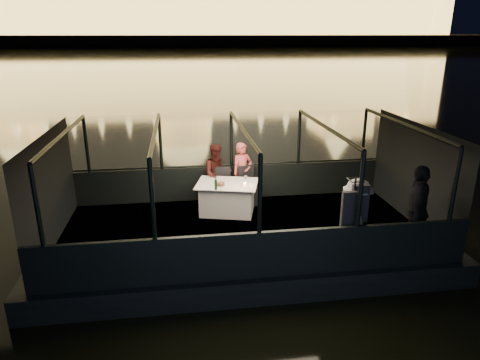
{
  "coord_description": "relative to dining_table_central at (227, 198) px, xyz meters",
  "views": [
    {
      "loc": [
        -1.29,
        -8.66,
        4.7
      ],
      "look_at": [
        0.0,
        0.4,
        1.55
      ],
      "focal_mm": 32.0,
      "sensor_mm": 36.0,
      "label": 1
    }
  ],
  "objects": [
    {
      "name": "chair_port_right",
      "position": [
        0.56,
        0.45,
        0.06
      ],
      "size": [
        0.6,
        0.6,
        0.98
      ],
      "primitive_type": "cube",
      "rotation": [
        0.0,
        0.0,
        0.39
      ],
      "color": "black",
      "rests_on": "boat_deck"
    },
    {
      "name": "plate_near",
      "position": [
        0.5,
        -0.33,
        0.39
      ],
      "size": [
        0.3,
        0.3,
        0.02
      ],
      "primitive_type": "cylinder",
      "rotation": [
        0.0,
        0.0,
        0.3
      ],
      "color": "white",
      "rests_on": "dining_table_central"
    },
    {
      "name": "river_water",
      "position": [
        0.23,
        78.97,
        -0.89
      ],
      "size": [
        500.0,
        500.0,
        0.0
      ],
      "primitive_type": "plane",
      "color": "black",
      "rests_on": "ground"
    },
    {
      "name": "boat_deck",
      "position": [
        0.23,
        -1.03,
        -0.41
      ],
      "size": [
        8.0,
        4.0,
        0.04
      ],
      "primitive_type": "cube",
      "color": "black",
      "rests_on": "boat_hull"
    },
    {
      "name": "coat_stand",
      "position": [
        2.03,
        -2.78,
        0.51
      ],
      "size": [
        0.6,
        0.55,
        1.75
      ],
      "primitive_type": null,
      "rotation": [
        0.0,
        0.0,
        -0.4
      ],
      "color": "black",
      "rests_on": "boat_deck"
    },
    {
      "name": "chair_port_left",
      "position": [
        -0.06,
        0.46,
        0.06
      ],
      "size": [
        0.5,
        0.5,
        0.96
      ],
      "primitive_type": "cube",
      "rotation": [
        0.0,
        0.0,
        -0.13
      ],
      "color": "black",
      "rests_on": "boat_deck"
    },
    {
      "name": "bread_basket",
      "position": [
        -0.17,
        -0.15,
        0.42
      ],
      "size": [
        0.23,
        0.23,
        0.08
      ],
      "primitive_type": "cylinder",
      "rotation": [
        0.0,
        0.0,
        0.2
      ],
      "color": "brown",
      "rests_on": "dining_table_central"
    },
    {
      "name": "boat_hull",
      "position": [
        0.23,
        -1.03,
        -0.89
      ],
      "size": [
        8.6,
        4.4,
        1.0
      ],
      "primitive_type": "cube",
      "color": "black",
      "rests_on": "river_water"
    },
    {
      "name": "gunwale_starboard",
      "position": [
        0.23,
        -3.03,
        0.06
      ],
      "size": [
        8.0,
        0.08,
        0.9
      ],
      "primitive_type": "cube",
      "color": "black",
      "rests_on": "boat_deck"
    },
    {
      "name": "end_wall_fore",
      "position": [
        -3.77,
        -1.03,
        0.76
      ],
      "size": [
        0.02,
        4.0,
        2.3
      ],
      "primitive_type": null,
      "color": "black",
      "rests_on": "boat_deck"
    },
    {
      "name": "amber_candle",
      "position": [
        0.4,
        -0.28,
        0.42
      ],
      "size": [
        0.07,
        0.07,
        0.09
      ],
      "primitive_type": "cylinder",
      "rotation": [
        0.0,
        0.0,
        0.15
      ],
      "color": "#FFA13F",
      "rests_on": "dining_table_central"
    },
    {
      "name": "passenger_dark",
      "position": [
        3.45,
        -2.55,
        0.47
      ],
      "size": [
        0.99,
        1.16,
        1.85
      ],
      "primitive_type": "imported",
      "rotation": [
        0.0,
        0.0,
        4.12
      ],
      "color": "black",
      "rests_on": "boat_deck"
    },
    {
      "name": "person_man_maroon",
      "position": [
        -0.17,
        0.72,
        0.36
      ],
      "size": [
        0.82,
        0.68,
        1.55
      ],
      "primitive_type": "imported",
      "rotation": [
        0.0,
        0.0,
        0.15
      ],
      "color": "#3A1310",
      "rests_on": "boat_deck"
    },
    {
      "name": "wine_bottle",
      "position": [
        -0.3,
        -0.39,
        0.53
      ],
      "size": [
        0.08,
        0.08,
        0.3
      ],
      "primitive_type": "cylinder",
      "rotation": [
        0.0,
        0.0,
        -0.25
      ],
      "color": "#153814",
      "rests_on": "dining_table_central"
    },
    {
      "name": "end_wall_aft",
      "position": [
        4.23,
        -1.03,
        0.76
      ],
      "size": [
        0.02,
        4.0,
        2.3
      ],
      "primitive_type": null,
      "color": "black",
      "rests_on": "boat_deck"
    },
    {
      "name": "canopy_ribs",
      "position": [
        0.23,
        -1.03,
        0.76
      ],
      "size": [
        8.0,
        4.0,
        2.3
      ],
      "primitive_type": null,
      "color": "black",
      "rests_on": "boat_deck"
    },
    {
      "name": "cabin_glass_starboard",
      "position": [
        0.23,
        -3.03,
        1.21
      ],
      "size": [
        8.0,
        0.02,
        1.4
      ],
      "primitive_type": null,
      "color": "#99B2B2",
      "rests_on": "gunwale_starboard"
    },
    {
      "name": "dining_table_central",
      "position": [
        0.0,
        0.0,
        0.0
      ],
      "size": [
        1.67,
        1.38,
        0.77
      ],
      "primitive_type": "cube",
      "rotation": [
        0.0,
        0.0,
        -0.25
      ],
      "color": "white",
      "rests_on": "boat_deck"
    },
    {
      "name": "embankment",
      "position": [
        0.23,
        208.97,
        0.11
      ],
      "size": [
        400.0,
        140.0,
        6.0
      ],
      "primitive_type": "cube",
      "color": "#423D33",
      "rests_on": "ground"
    },
    {
      "name": "cabin_roof_glass",
      "position": [
        0.23,
        -1.03,
        1.91
      ],
      "size": [
        8.0,
        4.0,
        0.02
      ],
      "primitive_type": null,
      "color": "#99B2B2",
      "rests_on": "boat_deck"
    },
    {
      "name": "gunwale_port",
      "position": [
        0.23,
        0.97,
        0.06
      ],
      "size": [
        8.0,
        0.08,
        0.9
      ],
      "primitive_type": "cube",
      "color": "black",
      "rests_on": "boat_deck"
    },
    {
      "name": "plate_far",
      "position": [
        -0.02,
        -0.09,
        0.39
      ],
      "size": [
        0.26,
        0.26,
        0.01
      ],
      "primitive_type": "cylinder",
      "rotation": [
        0.0,
        0.0,
        0.23
      ],
      "color": "white",
      "rests_on": "dining_table_central"
    },
    {
      "name": "person_woman_coral",
      "position": [
        0.48,
        0.72,
        0.36
      ],
      "size": [
        0.67,
        0.58,
        1.57
      ],
      "primitive_type": "imported",
      "rotation": [
        0.0,
        0.0,
        0.42
      ],
      "color": "#DE5650",
      "rests_on": "boat_deck"
    },
    {
      "name": "cabin_glass_port",
      "position": [
        0.23,
        0.97,
        1.21
      ],
      "size": [
        8.0,
        0.02,
        1.4
      ],
      "primitive_type": null,
      "color": "#99B2B2",
      "rests_on": "gunwale_port"
    },
    {
      "name": "wine_glass_white",
      "position": [
        -0.19,
        -0.42,
        0.48
      ],
      "size": [
        0.07,
        0.07,
        0.19
      ],
      "primitive_type": null,
      "rotation": [
        0.0,
        0.0,
        0.05
      ],
      "color": "silver",
      "rests_on": "dining_table_central"
    },
    {
      "name": "wine_glass_red",
      "position": [
        0.44,
        -0.12,
        0.48
      ],
      "size": [
        0.07,
        0.07,
        0.21
      ],
      "primitive_type": null,
      "rotation": [
        0.0,
        0.0,
        0.05
      ],
      "color": "silver",
      "rests_on": "dining_table_central"
    },
    {
      "name": "passenger_stripe",
      "position": [
        2.22,
        -2.51,
        0.47
      ],
      "size": [
        0.67,
        1.09,
        1.61
      ],
      "primitive_type": "imported",
      "rotation": [
        0.0,
        0.0,
        1.66
      ],
      "color": "white",
      "rests_on": "boat_deck"
    }
  ]
}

